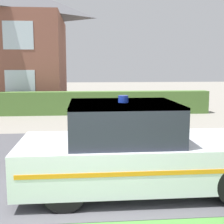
% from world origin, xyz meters
% --- Properties ---
extents(road_strip, '(28.00, 6.09, 0.01)m').
position_xyz_m(road_strip, '(0.00, 4.15, 0.01)').
color(road_strip, '#4C4C51').
rests_on(road_strip, ground).
extents(garden_hedge, '(9.54, 0.60, 1.05)m').
position_xyz_m(garden_hedge, '(1.08, 11.22, 0.53)').
color(garden_hedge, '#4C7233').
rests_on(garden_hedge, ground).
extents(police_car, '(4.32, 1.79, 1.69)m').
position_xyz_m(police_car, '(0.99, 2.27, 0.73)').
color(police_car, black).
rests_on(police_car, road_strip).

